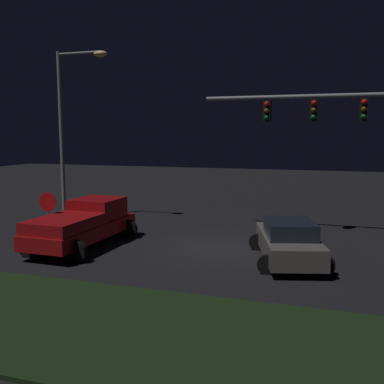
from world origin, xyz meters
name	(u,v)px	position (x,y,z in m)	size (l,w,h in m)	color
ground_plane	(213,247)	(0.00, 0.00, 0.00)	(80.00, 80.00, 0.00)	black
grass_median	(121,329)	(0.00, -8.01, 0.05)	(20.17, 5.01, 0.10)	black
pickup_truck	(84,222)	(-4.97, -1.45, 1.00)	(2.96, 5.45, 1.80)	maroon
car_sedan	(289,241)	(3.08, -1.19, 0.74)	(3.21, 4.72, 1.51)	#514C47
traffic_signal_gantry	(337,124)	(4.53, 3.25, 4.90)	(8.32, 0.56, 6.50)	slate
street_lamp_left	(70,116)	(-8.41, 3.06, 5.41)	(2.84, 0.44, 8.63)	slate
stop_sign	(48,209)	(-6.13, -2.17, 1.56)	(0.76, 0.08, 2.23)	slate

